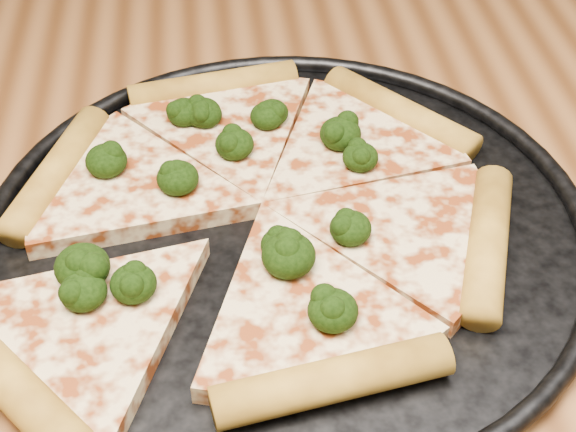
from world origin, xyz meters
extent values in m
cube|color=brown|center=(0.00, 0.00, 0.73)|extent=(1.20, 0.90, 0.04)
cylinder|color=black|center=(0.01, 0.00, 0.75)|extent=(0.39, 0.39, 0.01)
torus|color=black|center=(0.01, 0.00, 0.76)|extent=(0.40, 0.40, 0.01)
cylinder|color=gold|center=(0.11, 0.10, 0.77)|extent=(0.11, 0.12, 0.03)
cylinder|color=gold|center=(-0.03, 0.15, 0.77)|extent=(0.14, 0.05, 0.03)
cylinder|color=gold|center=(-0.14, 0.06, 0.77)|extent=(0.07, 0.13, 0.03)
cylinder|color=gold|center=(-0.15, -0.12, 0.77)|extent=(0.11, 0.12, 0.03)
cylinder|color=gold|center=(0.02, -0.14, 0.77)|extent=(0.14, 0.05, 0.03)
cylinder|color=gold|center=(0.14, -0.04, 0.77)|extent=(0.07, 0.13, 0.03)
ellipsoid|color=black|center=(-0.04, 0.11, 0.78)|extent=(0.03, 0.03, 0.02)
ellipsoid|color=black|center=(-0.04, 0.10, 0.78)|extent=(0.02, 0.02, 0.02)
ellipsoid|color=black|center=(0.05, -0.03, 0.78)|extent=(0.03, 0.03, 0.02)
ellipsoid|color=black|center=(0.06, 0.07, 0.78)|extent=(0.03, 0.03, 0.02)
ellipsoid|color=black|center=(0.00, -0.04, 0.78)|extent=(0.03, 0.03, 0.02)
ellipsoid|color=black|center=(-0.11, -0.07, 0.78)|extent=(0.03, 0.03, 0.02)
ellipsoid|color=black|center=(-0.08, -0.06, 0.78)|extent=(0.03, 0.03, 0.02)
ellipsoid|color=black|center=(0.01, -0.05, 0.78)|extent=(0.03, 0.03, 0.02)
ellipsoid|color=black|center=(-0.11, 0.05, 0.78)|extent=(0.03, 0.03, 0.02)
ellipsoid|color=black|center=(0.03, -0.10, 0.78)|extent=(0.03, 0.03, 0.02)
ellipsoid|color=black|center=(-0.11, -0.05, 0.78)|extent=(0.03, 0.03, 0.02)
ellipsoid|color=black|center=(0.01, 0.10, 0.78)|extent=(0.02, 0.02, 0.02)
ellipsoid|color=black|center=(-0.12, -0.05, 0.78)|extent=(0.03, 0.03, 0.02)
ellipsoid|color=black|center=(-0.05, 0.11, 0.78)|extent=(0.03, 0.03, 0.02)
ellipsoid|color=black|center=(-0.06, 0.03, 0.78)|extent=(0.03, 0.03, 0.02)
ellipsoid|color=black|center=(-0.02, 0.06, 0.78)|extent=(0.03, 0.03, 0.02)
ellipsoid|color=black|center=(0.01, 0.10, 0.78)|extent=(0.03, 0.03, 0.02)
ellipsoid|color=black|center=(0.07, 0.04, 0.78)|extent=(0.03, 0.03, 0.02)
camera|label=1|loc=(-0.03, -0.41, 1.14)|focal=52.57mm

